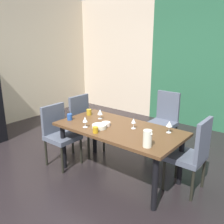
# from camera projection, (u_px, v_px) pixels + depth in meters

# --- Properties ---
(ground_plane) EXTENTS (5.89, 5.85, 0.02)m
(ground_plane) POSITION_uv_depth(u_px,v_px,m) (88.00, 168.00, 3.83)
(ground_plane) COLOR black
(back_panel_interior) EXTENTS (2.36, 0.10, 2.88)m
(back_panel_interior) POSITION_uv_depth(u_px,v_px,m) (114.00, 56.00, 6.61)
(back_panel_interior) COLOR beige
(back_panel_interior) RESTS_ON ground_plane
(dining_table) EXTENTS (1.76, 0.89, 0.74)m
(dining_table) POSITION_uv_depth(u_px,v_px,m) (119.00, 133.00, 3.44)
(dining_table) COLOR #52361E
(dining_table) RESTS_ON ground_plane
(chair_head_far) EXTENTS (0.44, 0.45, 1.01)m
(chair_head_far) POSITION_uv_depth(u_px,v_px,m) (164.00, 118.00, 4.40)
(chair_head_far) COLOR #4B5260
(chair_head_far) RESTS_ON ground_plane
(chair_left_near) EXTENTS (0.45, 0.44, 0.94)m
(chair_left_near) POSITION_uv_depth(u_px,v_px,m) (59.00, 132.00, 3.83)
(chair_left_near) COLOR #4B5260
(chair_left_near) RESTS_ON ground_plane
(chair_right_far) EXTENTS (0.44, 0.44, 0.99)m
(chair_right_far) POSITION_uv_depth(u_px,v_px,m) (192.00, 152.00, 3.11)
(chair_right_far) COLOR #4B5260
(chair_right_far) RESTS_ON ground_plane
(chair_left_far) EXTENTS (0.45, 0.44, 0.98)m
(chair_left_far) POSITION_uv_depth(u_px,v_px,m) (84.00, 122.00, 4.25)
(chair_left_far) COLOR #4B5260
(chair_left_far) RESTS_ON ground_plane
(wine_glass_front) EXTENTS (0.06, 0.06, 0.14)m
(wine_glass_front) POSITION_uv_depth(u_px,v_px,m) (134.00, 121.00, 3.35)
(wine_glass_front) COLOR silver
(wine_glass_front) RESTS_ON dining_table
(wine_glass_near_window) EXTENTS (0.08, 0.08, 0.16)m
(wine_glass_near_window) POSITION_uv_depth(u_px,v_px,m) (169.00, 124.00, 3.20)
(wine_glass_near_window) COLOR silver
(wine_glass_near_window) RESTS_ON dining_table
(wine_glass_near_shelf) EXTENTS (0.07, 0.07, 0.15)m
(wine_glass_near_shelf) POSITION_uv_depth(u_px,v_px,m) (85.00, 120.00, 3.39)
(wine_glass_near_shelf) COLOR silver
(wine_glass_near_shelf) RESTS_ON dining_table
(wine_glass_rear) EXTENTS (0.08, 0.08, 0.15)m
(wine_glass_rear) POSITION_uv_depth(u_px,v_px,m) (100.00, 112.00, 3.75)
(wine_glass_rear) COLOR silver
(wine_glass_rear) RESTS_ON dining_table
(serving_bowl_corner) EXTENTS (0.12, 0.12, 0.05)m
(serving_bowl_corner) POSITION_uv_depth(u_px,v_px,m) (106.00, 124.00, 3.48)
(serving_bowl_corner) COLOR silver
(serving_bowl_corner) RESTS_ON dining_table
(serving_bowl_east) EXTENTS (0.20, 0.20, 0.05)m
(serving_bowl_east) POSITION_uv_depth(u_px,v_px,m) (99.00, 126.00, 3.38)
(serving_bowl_east) COLOR silver
(serving_bowl_east) RESTS_ON dining_table
(cup_south) EXTENTS (0.08, 0.08, 0.09)m
(cup_south) POSITION_uv_depth(u_px,v_px,m) (89.00, 112.00, 3.95)
(cup_south) COLOR #A6831F
(cup_south) RESTS_ON dining_table
(cup_right) EXTENTS (0.07, 0.07, 0.08)m
(cup_right) POSITION_uv_depth(u_px,v_px,m) (95.00, 130.00, 3.21)
(cup_right) COLOR #B48616
(cup_right) RESTS_ON dining_table
(cup_center) EXTENTS (0.08, 0.08, 0.09)m
(cup_center) POSITION_uv_depth(u_px,v_px,m) (70.00, 117.00, 3.71)
(cup_center) COLOR #234990
(cup_center) RESTS_ON dining_table
(pitcher_north) EXTENTS (0.11, 0.10, 0.20)m
(pitcher_north) POSITION_uv_depth(u_px,v_px,m) (148.00, 138.00, 2.79)
(pitcher_north) COLOR beige
(pitcher_north) RESTS_ON dining_table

